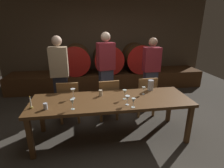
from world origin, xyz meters
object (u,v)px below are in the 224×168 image
Objects in this scene: wine_glass_center_right at (125,92)px; wine_glass_right at (133,101)px; wine_barrel_right at (137,57)px; chair_right at (145,94)px; guest_right at (151,72)px; wine_barrel_left at (76,59)px; guest_left at (60,74)px; wine_barrel_center at (108,58)px; candle_center at (31,105)px; wine_glass_left at (72,102)px; wine_glass_far_right at (144,89)px; chair_center at (108,98)px; wine_glass_center_left at (127,98)px; cup_right at (101,93)px; pitcher at (151,85)px; dining_table at (111,103)px; wine_glass_far_left at (73,91)px; guest_center at (106,70)px; chair_left at (69,100)px; cup_left at (45,106)px.

wine_glass_center_right is 0.33m from wine_glass_right.
wine_barrel_right is 1.05× the size of chair_right.
chair_right is 5.34× the size of wine_glass_center_right.
wine_barrel_left is at bearing -37.60° from guest_right.
wine_glass_right is at bearing 128.30° from guest_left.
wine_barrel_center is 3.13m from candle_center.
wine_glass_left is 1.14× the size of wine_glass_far_right.
wine_glass_center_left is at bearing 97.76° from chair_center.
chair_center is 5.34× the size of wine_glass_center_right.
chair_center is 0.57m from cup_right.
wine_glass_center_right is at bearing 133.62° from guest_left.
wine_glass_center_right is (-0.58, -0.34, 0.02)m from pitcher.
cup_right is at bearing -100.14° from wine_barrel_center.
wine_glass_far_right is at bearing -137.61° from pitcher.
candle_center is 0.63m from wine_glass_left.
guest_right is 2.26m from wine_glass_left.
wine_barrel_center is 2.34m from pitcher.
wine_glass_center_left is (0.22, -0.24, 0.18)m from dining_table.
wine_glass_far_left reaches higher than wine_glass_left.
guest_right is (1.12, 1.17, 0.17)m from dining_table.
chair_right is at bearing 55.96° from wine_glass_center_left.
wine_glass_far_left is at bearing 44.87° from guest_center.
wine_glass_center_right is (0.84, 0.25, 0.01)m from wine_glass_left.
wine_barrel_left is 0.57× the size of guest_right.
wine_glass_left is 1.04× the size of wine_glass_center_left.
chair_left is 1.36m from wine_glass_center_left.
guest_right is at bearing 46.23° from dining_table.
chair_left is (-0.76, 0.64, -0.18)m from dining_table.
guest_left is 1.04× the size of guest_right.
wine_barrel_center is 0.93m from wine_barrel_right.
guest_center is at bearing 46.92° from candle_center.
chair_center is (0.79, -0.01, 0.00)m from chair_left.
dining_table is at bearing 131.94° from wine_glass_center_left.
cup_left is at bearing -114.59° from wine_barrel_center.
wine_barrel_center is 2.47m from cup_right.
wine_glass_center_right reaches higher than chair_right.
chair_left is 5.85× the size of wine_glass_right.
wine_barrel_center is 1.88m from guest_left.
chair_center is 0.90m from pitcher.
wine_glass_center_left is at bearing 53.59° from chair_right.
guest_left reaches higher than guest_right.
dining_table is at bearing -114.89° from wine_barrel_right.
chair_center is 5.54× the size of wine_glass_left.
guest_right is (1.88, 0.53, 0.35)m from chair_left.
wine_barrel_right is 3.01m from wine_glass_center_left.
wine_glass_left is (-1.46, -0.95, 0.35)m from chair_right.
wine_glass_far_left reaches higher than chair_center.
chair_left is 0.50× the size of guest_center.
wine_glass_far_right is (0.60, 0.14, 0.16)m from dining_table.
candle_center is 1.37× the size of wine_glass_center_left.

